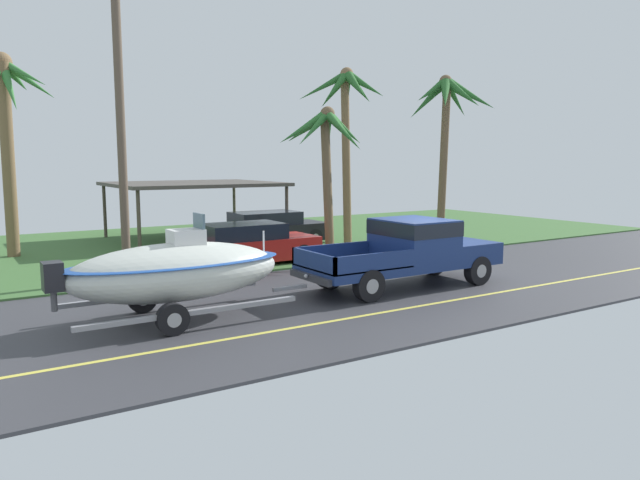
# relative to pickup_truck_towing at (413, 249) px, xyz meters

# --- Properties ---
(ground) EXTENTS (36.00, 22.00, 0.11)m
(ground) POSITION_rel_pickup_truck_towing_xyz_m (0.79, 8.31, -1.03)
(ground) COLOR #38383D
(pickup_truck_towing) EXTENTS (5.93, 2.04, 1.83)m
(pickup_truck_towing) POSITION_rel_pickup_truck_towing_xyz_m (0.00, 0.00, 0.00)
(pickup_truck_towing) COLOR navy
(pickup_truck_towing) RESTS_ON ground
(boat_on_trailer) EXTENTS (5.83, 2.31, 2.28)m
(boat_on_trailer) POSITION_rel_pickup_truck_towing_xyz_m (-6.63, -0.00, 0.04)
(boat_on_trailer) COLOR gray
(boat_on_trailer) RESTS_ON ground
(parked_sedan_near) EXTENTS (4.66, 1.81, 1.38)m
(parked_sedan_near) POSITION_rel_pickup_truck_towing_xyz_m (0.28, 8.93, -0.35)
(parked_sedan_near) COLOR black
(parked_sedan_near) RESTS_ON ground
(parked_sedan_far) EXTENTS (4.57, 1.83, 1.38)m
(parked_sedan_far) POSITION_rel_pickup_truck_towing_xyz_m (-2.39, 5.36, -0.35)
(parked_sedan_far) COLOR #B21E19
(parked_sedan_far) RESTS_ON ground
(carport_awning) EXTENTS (6.67, 5.79, 2.48)m
(carport_awning) POSITION_rel_pickup_truck_towing_xyz_m (-1.63, 12.21, 1.35)
(carport_awning) COLOR #4C4238
(carport_awning) RESTS_ON ground
(palm_tree_near_left) EXTENTS (3.38, 3.74, 5.27)m
(palm_tree_near_left) POSITION_rel_pickup_truck_towing_xyz_m (0.75, 5.56, 3.06)
(palm_tree_near_left) COLOR brown
(palm_tree_near_left) RESTS_ON ground
(palm_tree_near_right) EXTENTS (3.54, 2.78, 7.01)m
(palm_tree_near_right) POSITION_rel_pickup_truck_towing_xyz_m (-8.69, 10.91, 4.21)
(palm_tree_near_right) COLOR brown
(palm_tree_near_right) RESTS_ON ground
(palm_tree_mid) EXTENTS (2.86, 3.09, 6.67)m
(palm_tree_mid) POSITION_rel_pickup_truck_towing_xyz_m (5.99, 4.99, 4.34)
(palm_tree_mid) COLOR brown
(palm_tree_mid) RESTS_ON ground
(palm_tree_far_left) EXTENTS (3.27, 3.16, 6.92)m
(palm_tree_far_left) POSITION_rel_pickup_truck_towing_xyz_m (2.64, 6.97, 4.43)
(palm_tree_far_left) COLOR brown
(palm_tree_far_left) RESTS_ON ground
(utility_pole) EXTENTS (0.24, 1.80, 8.56)m
(utility_pole) POSITION_rel_pickup_truck_towing_xyz_m (-6.44, 4.74, 3.41)
(utility_pole) COLOR brown
(utility_pole) RESTS_ON ground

